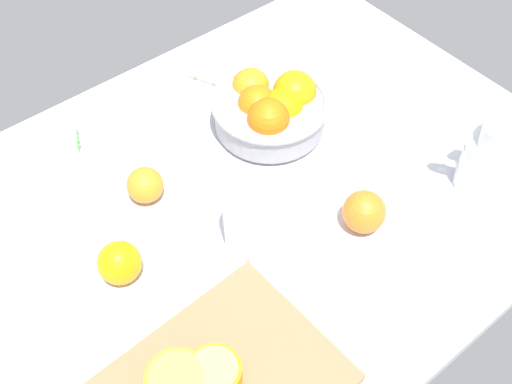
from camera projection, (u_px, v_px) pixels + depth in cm
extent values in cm
cube|color=silver|center=(256.00, 196.00, 111.83)|extent=(113.86, 85.25, 3.00)
cylinder|color=#99999E|center=(270.00, 126.00, 120.23)|extent=(19.37, 19.37, 1.20)
cylinder|color=#99999E|center=(270.00, 113.00, 117.63)|extent=(21.06, 21.06, 5.51)
torus|color=#99999E|center=(270.00, 102.00, 115.49)|extent=(22.26, 22.26, 1.20)
sphere|color=orange|center=(295.00, 92.00, 117.63)|extent=(8.45, 8.45, 8.45)
sphere|color=orange|center=(251.00, 87.00, 119.29)|extent=(7.38, 7.38, 7.38)
sphere|color=orange|center=(257.00, 105.00, 115.93)|extent=(7.60, 7.60, 7.60)
sphere|color=orange|center=(268.00, 119.00, 112.33)|extent=(7.82, 7.82, 7.82)
sphere|color=orange|center=(282.00, 110.00, 116.10)|extent=(8.21, 8.21, 8.21)
cylinder|color=white|center=(493.00, 166.00, 107.70)|extent=(11.36, 11.36, 10.09)
cylinder|color=white|center=(506.00, 137.00, 102.07)|extent=(8.15, 8.15, 4.41)
torus|color=white|center=(456.00, 155.00, 107.90)|extent=(4.36, 5.22, 5.64)
cylinder|color=yellow|center=(488.00, 176.00, 109.85)|extent=(10.45, 10.45, 4.56)
cylinder|color=white|center=(252.00, 221.00, 99.22)|extent=(9.21, 9.21, 11.72)
cylinder|color=orange|center=(252.00, 234.00, 101.96)|extent=(8.10, 8.10, 4.65)
cylinder|color=orange|center=(177.00, 382.00, 84.21)|extent=(8.52, 8.52, 3.77)
cylinder|color=#F4C347|center=(175.00, 376.00, 82.63)|extent=(7.50, 7.50, 0.30)
cylinder|color=orange|center=(214.00, 375.00, 84.93)|extent=(7.63, 7.63, 3.71)
cylinder|color=#FCB65B|center=(214.00, 369.00, 83.37)|extent=(6.72, 6.72, 0.30)
cylinder|color=#F8C45D|center=(170.00, 383.00, 82.49)|extent=(5.86, 5.86, 0.30)
sphere|color=orange|center=(364.00, 212.00, 103.11)|extent=(7.37, 7.37, 7.37)
sphere|color=orange|center=(145.00, 185.00, 107.35)|extent=(6.46, 6.46, 6.46)
sphere|color=orange|center=(118.00, 261.00, 97.19)|extent=(7.05, 7.05, 7.05)
cylinder|color=#547446|center=(204.00, 81.00, 129.08)|extent=(4.00, 7.96, 0.30)
sphere|color=#547446|center=(213.00, 84.00, 128.37)|extent=(0.85, 0.85, 0.85)
sphere|color=#547446|center=(204.00, 81.00, 128.96)|extent=(0.62, 0.62, 0.62)
sphere|color=#547446|center=(195.00, 78.00, 129.55)|extent=(0.99, 0.99, 0.99)
cylinder|color=#3F7D3A|center=(78.00, 140.00, 118.43)|extent=(2.86, 5.86, 0.30)
sphere|color=#3F7D3A|center=(79.00, 146.00, 117.16)|extent=(0.95, 0.95, 0.95)
sphere|color=#3F7D3A|center=(78.00, 142.00, 117.93)|extent=(0.83, 0.83, 0.83)
sphere|color=#3F7D3A|center=(78.00, 137.00, 118.70)|extent=(0.61, 0.61, 0.61)
sphere|color=#3F7D3A|center=(77.00, 132.00, 119.46)|extent=(0.72, 0.72, 0.72)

